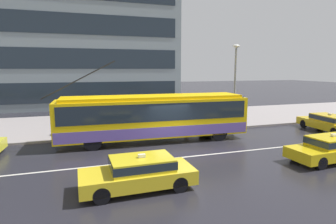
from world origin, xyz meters
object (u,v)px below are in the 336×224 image
taxi_oncoming_far (331,147)px  pedestrian_approaching_curb (101,111)px  bus_shelter (116,106)px  taxi_oncoming_near (139,172)px  pedestrian_at_shelter (74,112)px  taxi_cross_traffic (328,122)px  trolleybus (154,116)px  pedestrian_waiting_by_pole (187,114)px  pedestrian_walking_past (121,108)px  street_lamp (235,78)px

taxi_oncoming_far → pedestrian_approaching_curb: size_ratio=2.27×
bus_shelter → pedestrian_approaching_curb: size_ratio=1.92×
taxi_oncoming_near → bus_shelter: (0.39, 9.97, 1.31)m
taxi_oncoming_far → pedestrian_at_shelter: size_ratio=2.29×
taxi_cross_traffic → pedestrian_approaching_curb: size_ratio=2.32×
trolleybus → pedestrian_waiting_by_pole: trolleybus is taller
taxi_oncoming_far → pedestrian_waiting_by_pole: bearing=112.8°
taxi_oncoming_far → pedestrian_waiting_by_pole: size_ratio=2.89×
taxi_oncoming_near → pedestrian_approaching_curb: pedestrian_approaching_curb is taller
bus_shelter → pedestrian_walking_past: (0.55, 1.16, -0.35)m
bus_shelter → pedestrian_walking_past: bus_shelter is taller
pedestrian_at_shelter → pedestrian_walking_past: pedestrian_at_shelter is taller
bus_shelter → pedestrian_approaching_curb: 1.42m
taxi_oncoming_near → bus_shelter: size_ratio=1.15×
pedestrian_waiting_by_pole → pedestrian_approaching_curb: bearing=-172.9°
taxi_oncoming_near → pedestrian_approaching_curb: size_ratio=2.22×
pedestrian_waiting_by_pole → pedestrian_at_shelter: bearing=-179.1°
taxi_oncoming_far → pedestrian_approaching_curb: 13.95m
bus_shelter → trolleybus: bearing=-57.0°
taxi_oncoming_near → pedestrian_walking_past: bearing=85.1°
taxi_cross_traffic → bus_shelter: 15.87m
taxi_cross_traffic → pedestrian_waiting_by_pole: size_ratio=2.95×
pedestrian_walking_past → street_lamp: (8.65, -2.14, 2.26)m
taxi_cross_traffic → pedestrian_walking_past: pedestrian_walking_past is taller
trolleybus → bus_shelter: trolleybus is taller
trolleybus → taxi_oncoming_near: 7.31m
taxi_oncoming_far → taxi_oncoming_near: bearing=-178.3°
bus_shelter → pedestrian_approaching_curb: (-1.12, -0.83, -0.25)m
pedestrian_at_shelter → street_lamp: street_lamp is taller
bus_shelter → pedestrian_walking_past: size_ratio=1.96×
trolleybus → pedestrian_walking_past: bearing=109.1°
pedestrian_approaching_curb → taxi_oncoming_far: bearing=-39.5°
trolleybus → taxi_cross_traffic: trolleybus is taller
pedestrian_at_shelter → pedestrian_waiting_by_pole: (8.46, 0.14, -0.66)m
pedestrian_at_shelter → taxi_cross_traffic: bearing=-13.4°
pedestrian_waiting_by_pole → street_lamp: (3.66, -0.98, 2.86)m
pedestrian_approaching_curb → pedestrian_walking_past: 2.61m
taxi_oncoming_far → bus_shelter: size_ratio=1.18×
street_lamp → taxi_cross_traffic: bearing=-30.3°
bus_shelter → pedestrian_walking_past: 1.33m
trolleybus → pedestrian_approaching_curb: 3.92m
taxi_oncoming_far → pedestrian_approaching_curb: pedestrian_approaching_curb is taller
pedestrian_at_shelter → taxi_oncoming_far: bearing=-37.3°
pedestrian_at_shelter → street_lamp: (12.12, -0.84, 2.20)m
taxi_oncoming_far → taxi_oncoming_near: same height
pedestrian_at_shelter → street_lamp: size_ratio=0.31×
taxi_oncoming_far → pedestrian_walking_past: bearing=129.9°
trolleybus → pedestrian_at_shelter: bearing=148.8°
taxi_oncoming_near → pedestrian_at_shelter: pedestrian_at_shelter is taller
pedestrian_approaching_curb → street_lamp: 10.56m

